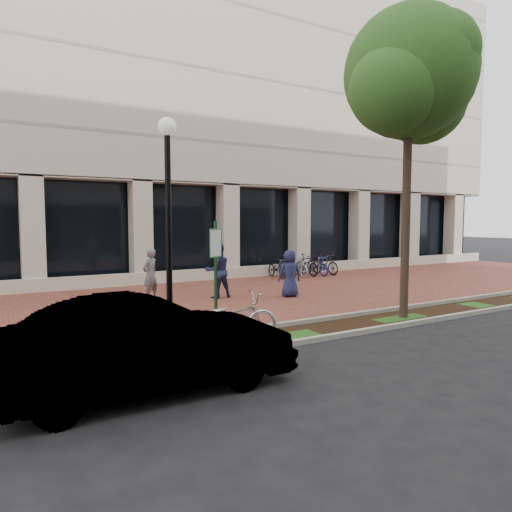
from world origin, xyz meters
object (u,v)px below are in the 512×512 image
pedestrian_left (150,275)px  sedan_near_curb (148,345)px  locked_bicycle (231,319)px  bike_rack_cluster (301,266)px  lamppost (168,221)px  parking_sign (216,266)px  pedestrian_right (290,273)px  pedestrian_mid (218,271)px  bollard (408,267)px  street_tree (410,82)px

pedestrian_left → sedan_near_curb: size_ratio=0.38×
pedestrian_left → locked_bicycle: bearing=56.2°
pedestrian_left → bike_rack_cluster: pedestrian_left is taller
locked_bicycle → bike_rack_cluster: size_ratio=0.59×
lamppost → bike_rack_cluster: 12.88m
bike_rack_cluster → parking_sign: bearing=-132.6°
pedestrian_left → pedestrian_right: pedestrian_left is taller
pedestrian_mid → bike_rack_cluster: pedestrian_mid is taller
parking_sign → pedestrian_right: size_ratio=1.60×
pedestrian_left → bike_rack_cluster: 8.48m
pedestrian_left → bollard: bearing=148.3°
street_tree → pedestrian_mid: street_tree is taller
parking_sign → street_tree: (5.38, -0.39, 4.51)m
parking_sign → street_tree: bearing=-22.5°
pedestrian_mid → parking_sign: bearing=68.2°
locked_bicycle → pedestrian_left: size_ratio=1.23×
lamppost → bike_rack_cluster: lamppost is taller
street_tree → sedan_near_curb: street_tree is taller
lamppost → sedan_near_curb: 2.94m
locked_bicycle → pedestrian_right: 6.25m
bollard → bike_rack_cluster: bike_rack_cluster is taller
lamppost → pedestrian_right: size_ratio=2.85×
pedestrian_left → pedestrian_right: bearing=125.9°
locked_bicycle → sedan_near_curb: bearing=135.1°
parking_sign → locked_bicycle: size_ratio=1.25×
bollard → sedan_near_curb: sedan_near_curb is taller
lamppost → pedestrian_right: bearing=35.1°
bollard → lamppost: bearing=-156.9°
parking_sign → bike_rack_cluster: bearing=26.4°
lamppost → parking_sign: bearing=6.3°
street_tree → bollard: (7.10, 6.05, -5.69)m
lamppost → pedestrian_left: bearing=76.0°
street_tree → sedan_near_curb: size_ratio=1.82×
pedestrian_right → pedestrian_mid: bearing=-10.4°
pedestrian_left → sedan_near_curb: pedestrian_left is taller
street_tree → bike_rack_cluster: (3.03, 8.73, -5.65)m
street_tree → bollard: 10.92m
bike_rack_cluster → pedestrian_right: bearing=-127.7°
bollard → bike_rack_cluster: bearing=146.6°
street_tree → pedestrian_right: (-0.74, 4.29, -5.33)m
sedan_near_curb → locked_bicycle: bearing=-52.3°
bike_rack_cluster → pedestrian_mid: bearing=-147.7°
lamppost → locked_bicycle: lamppost is taller
bollard → bike_rack_cluster: size_ratio=0.25×
pedestrian_left → bike_rack_cluster: (8.04, 2.67, -0.35)m
locked_bicycle → bollard: locked_bicycle is taller
pedestrian_mid → bollard: pedestrian_mid is taller
lamppost → street_tree: 7.38m
locked_bicycle → pedestrian_left: pedestrian_left is taller
pedestrian_right → bollard: bearing=-152.7°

